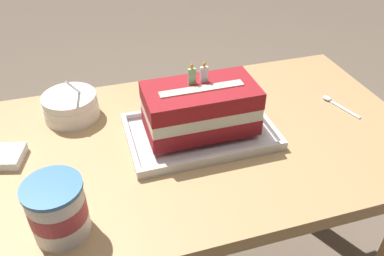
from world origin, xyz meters
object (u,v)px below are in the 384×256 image
object	(u,v)px
birthday_cake	(201,108)
napkin_pile	(5,157)
serving_spoon_near_tray	(333,102)
bowl_stack	(71,106)
ice_cream_tub	(57,209)
foil_tray	(200,133)

from	to	relation	value
birthday_cake	napkin_pile	world-z (taller)	birthday_cake
napkin_pile	serving_spoon_near_tray	bearing A→B (deg)	-0.39
bowl_stack	ice_cream_tub	distance (m)	0.39
birthday_cake	ice_cream_tub	xyz separation A→B (m)	(-0.34, -0.21, -0.02)
birthday_cake	serving_spoon_near_tray	bearing A→B (deg)	4.57
bowl_stack	napkin_pile	world-z (taller)	bowl_stack
foil_tray	bowl_stack	size ratio (longest dim) A/B	2.50
serving_spoon_near_tray	foil_tray	bearing A→B (deg)	-175.43
birthday_cake	ice_cream_tub	world-z (taller)	birthday_cake
serving_spoon_near_tray	ice_cream_tub	bearing A→B (deg)	-161.97
napkin_pile	foil_tray	bearing A→B (deg)	-4.73
foil_tray	birthday_cake	bearing A→B (deg)	90.00
birthday_cake	napkin_pile	xyz separation A→B (m)	(-0.47, 0.04, -0.07)
bowl_stack	serving_spoon_near_tray	distance (m)	0.73
birthday_cake	bowl_stack	distance (m)	0.36
ice_cream_tub	foil_tray	bearing A→B (deg)	31.64
serving_spoon_near_tray	napkin_pile	bearing A→B (deg)	179.61
bowl_stack	serving_spoon_near_tray	size ratio (longest dim) A/B	1.15
bowl_stack	serving_spoon_near_tray	xyz separation A→B (m)	(0.71, -0.15, -0.03)
napkin_pile	birthday_cake	bearing A→B (deg)	-4.72
ice_cream_tub	serving_spoon_near_tray	world-z (taller)	ice_cream_tub
bowl_stack	napkin_pile	distance (m)	0.21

